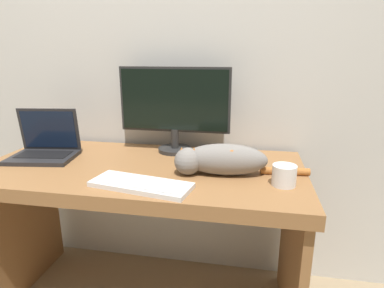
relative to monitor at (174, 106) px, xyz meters
The scene contains 7 objects.
wall_back 0.34m from the monitor, 121.99° to the left, with size 6.40×0.06×2.60m.
desk 0.49m from the monitor, 111.87° to the right, with size 1.50×0.71×0.78m.
monitor is the anchor object (origin of this frame).
laptop 0.69m from the monitor, 160.17° to the right, with size 0.33×0.27×0.24m.
external_keyboard 0.55m from the monitor, 92.34° to the right, with size 0.42×0.22×0.02m.
cat 0.44m from the monitor, 47.65° to the right, with size 0.58×0.17×0.14m.
coffee_mug 0.68m from the monitor, 34.81° to the right, with size 0.10×0.10×0.08m.
Camera 1 is at (0.49, -1.00, 1.28)m, focal length 30.00 mm.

